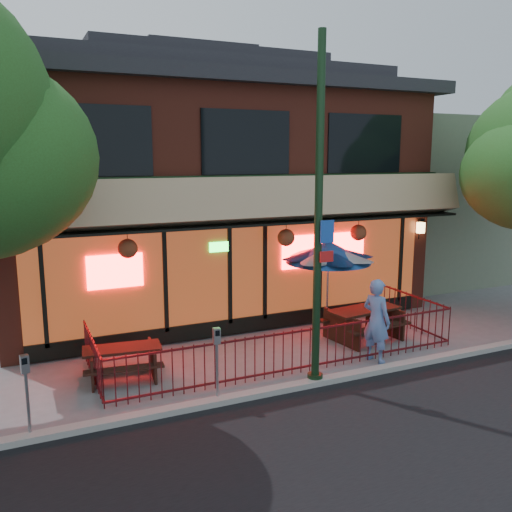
{
  "coord_description": "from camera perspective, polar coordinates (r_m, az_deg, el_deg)",
  "views": [
    {
      "loc": [
        -5.5,
        -9.58,
        4.67
      ],
      "look_at": [
        -0.27,
        2.0,
        2.31
      ],
      "focal_mm": 38.0,
      "sensor_mm": 36.0,
      "label": 1
    }
  ],
  "objects": [
    {
      "name": "parking_meter_near",
      "position": [
        10.43,
        -4.14,
        -10.08
      ],
      "size": [
        0.13,
        0.12,
        1.48
      ],
      "color": "#919399",
      "rests_on": "ground"
    },
    {
      "name": "neighbor_building",
      "position": [
        22.62,
        15.73,
        5.89
      ],
      "size": [
        6.0,
        7.0,
        6.0
      ],
      "primitive_type": "cube",
      "color": "slate",
      "rests_on": "ground"
    },
    {
      "name": "parking_meter_far",
      "position": [
        9.89,
        -23.04,
        -12.16
      ],
      "size": [
        0.15,
        0.13,
        1.47
      ],
      "color": "gray",
      "rests_on": "ground"
    },
    {
      "name": "patio_fence",
      "position": [
        12.17,
        4.1,
        -8.89
      ],
      "size": [
        8.44,
        2.62,
        1.0
      ],
      "color": "#501116",
      "rests_on": "ground"
    },
    {
      "name": "ground",
      "position": [
        11.99,
        5.22,
        -12.45
      ],
      "size": [
        80.0,
        80.0,
        0.0
      ],
      "primitive_type": "plane",
      "color": "gray",
      "rests_on": "ground"
    },
    {
      "name": "restaurant_building",
      "position": [
        17.58,
        -6.14,
        8.68
      ],
      "size": [
        12.96,
        9.49,
        8.05
      ],
      "color": "maroon",
      "rests_on": "ground"
    },
    {
      "name": "picnic_table_right",
      "position": [
        14.29,
        11.28,
        -6.5
      ],
      "size": [
        2.08,
        1.69,
        0.82
      ],
      "color": "black",
      "rests_on": "ground"
    },
    {
      "name": "patio_umbrella",
      "position": [
        14.35,
        7.62,
        0.45
      ],
      "size": [
        2.24,
        2.24,
        2.56
      ],
      "color": "gray",
      "rests_on": "ground"
    },
    {
      "name": "pedestrian",
      "position": [
        12.73,
        12.55,
        -6.64
      ],
      "size": [
        0.66,
        0.82,
        1.94
      ],
      "primitive_type": "imported",
      "rotation": [
        0.0,
        0.0,
        1.88
      ],
      "color": "#5F80BE",
      "rests_on": "ground"
    },
    {
      "name": "street_light",
      "position": [
        10.81,
        6.56,
        2.36
      ],
      "size": [
        0.43,
        0.32,
        7.0
      ],
      "color": "black",
      "rests_on": "ground"
    },
    {
      "name": "picnic_table_left",
      "position": [
        12.01,
        -13.88,
        -10.36
      ],
      "size": [
        1.75,
        1.42,
        0.69
      ],
      "color": "#331912",
      "rests_on": "ground"
    },
    {
      "name": "curb",
      "position": [
        11.57,
        6.48,
        -13.03
      ],
      "size": [
        80.0,
        0.25,
        0.12
      ],
      "primitive_type": "cube",
      "color": "#999993",
      "rests_on": "ground"
    }
  ]
}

